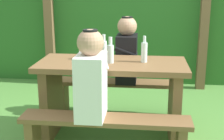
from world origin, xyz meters
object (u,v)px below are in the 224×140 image
at_px(person_white_shirt, 91,78).
at_px(bottle_center, 110,53).
at_px(bench_far, 117,91).
at_px(bottle_right, 104,49).
at_px(picnic_table, 112,87).
at_px(bottle_left, 144,52).
at_px(drinking_glass, 82,55).
at_px(person_black_coat, 127,52).
at_px(cell_phone, 88,63).
at_px(bench_near, 105,131).

xyz_separation_m(person_white_shirt, bottle_center, (0.10, 0.48, 0.11)).
relative_size(bench_far, bottle_right, 5.73).
distance_m(picnic_table, bottle_left, 0.46).
distance_m(drinking_glass, bottle_center, 0.31).
xyz_separation_m(person_black_coat, cell_phone, (-0.32, -0.60, 0.01)).
bearing_deg(bottle_right, drinking_glass, -171.37).
xyz_separation_m(bench_near, cell_phone, (-0.21, 0.43, 0.46)).
bearing_deg(person_white_shirt, picnic_table, 77.76).
xyz_separation_m(drinking_glass, cell_phone, (0.08, -0.16, -0.04)).
distance_m(person_black_coat, cell_phone, 0.68).
bearing_deg(bottle_left, cell_phone, -167.67).
bearing_deg(picnic_table, bench_far, 90.00).
bearing_deg(bottle_center, person_black_coat, 78.02).
height_order(person_black_coat, cell_phone, person_black_coat).
bearing_deg(person_black_coat, bench_near, -95.90).
relative_size(bench_far, cell_phone, 10.00).
distance_m(person_black_coat, bottle_center, 0.57).
height_order(person_black_coat, drinking_glass, person_black_coat).
xyz_separation_m(bottle_left, bottle_center, (-0.31, -0.07, -0.00)).
distance_m(bench_near, bottle_left, 0.84).
distance_m(person_black_coat, bottle_right, 0.46).
xyz_separation_m(bench_far, person_white_shirt, (-0.11, -1.03, 0.45)).
height_order(picnic_table, person_white_shirt, person_white_shirt).
relative_size(bench_near, bottle_center, 5.73).
bearing_deg(bottle_center, drinking_glass, 158.24).
bearing_deg(picnic_table, person_white_shirt, -102.24).
bearing_deg(bottle_right, bench_far, 77.41).
distance_m(bench_near, drinking_glass, 0.84).
distance_m(bench_near, bench_far, 1.03).
bearing_deg(bottle_left, bottle_center, -167.80).
bearing_deg(cell_phone, person_black_coat, 45.82).
distance_m(bench_near, cell_phone, 0.67).
height_order(bench_far, bottle_left, bottle_left).
relative_size(person_white_shirt, cell_phone, 5.14).
height_order(bench_far, person_black_coat, person_black_coat).
xyz_separation_m(bench_near, drinking_glass, (-0.30, 0.59, 0.51)).
bearing_deg(cell_phone, bottle_left, -3.55).
distance_m(bench_far, person_white_shirt, 1.13).
height_order(drinking_glass, bottle_right, bottle_right).
distance_m(bench_near, person_white_shirt, 0.46).
bearing_deg(bench_near, bottle_left, 61.28).
distance_m(bottle_right, bottle_center, 0.17).
height_order(drinking_glass, bottle_center, bottle_center).
bearing_deg(bench_far, bottle_center, -91.07).
height_order(bottle_right, cell_phone, bottle_right).
relative_size(picnic_table, bottle_right, 5.73).
bearing_deg(bottle_right, person_white_shirt, -91.86).
xyz_separation_m(picnic_table, bottle_right, (-0.09, 0.11, 0.35)).
height_order(picnic_table, bottle_center, bottle_center).
bearing_deg(drinking_glass, person_white_shirt, -72.52).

